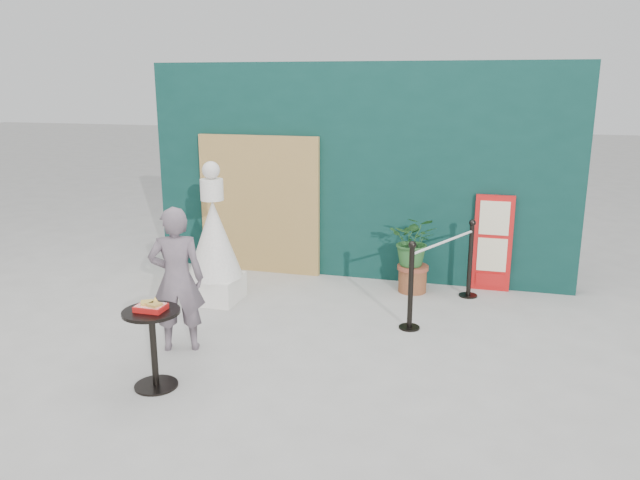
% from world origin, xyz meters
% --- Properties ---
extents(ground, '(60.00, 60.00, 0.00)m').
position_xyz_m(ground, '(0.00, 0.00, 0.00)').
color(ground, '#ADAAA5').
rests_on(ground, ground).
extents(back_wall, '(6.00, 0.30, 3.00)m').
position_xyz_m(back_wall, '(0.00, 3.15, 1.50)').
color(back_wall, '#0A2E2A').
rests_on(back_wall, ground).
extents(bamboo_fence, '(1.80, 0.08, 2.00)m').
position_xyz_m(bamboo_fence, '(-1.40, 2.94, 1.00)').
color(bamboo_fence, tan).
rests_on(bamboo_fence, ground).
extents(woman, '(0.66, 0.56, 1.53)m').
position_xyz_m(woman, '(-1.23, 0.11, 0.77)').
color(woman, slate).
rests_on(woman, ground).
extents(menu_board, '(0.50, 0.07, 1.30)m').
position_xyz_m(menu_board, '(1.90, 2.95, 0.65)').
color(menu_board, red).
rests_on(menu_board, ground).
extents(statue, '(0.70, 0.70, 1.80)m').
position_xyz_m(statue, '(-1.49, 1.58, 0.73)').
color(statue, white).
rests_on(statue, ground).
extents(cafe_table, '(0.52, 0.52, 0.75)m').
position_xyz_m(cafe_table, '(-1.05, -0.72, 0.50)').
color(cafe_table, black).
rests_on(cafe_table, ground).
extents(food_basket, '(0.26, 0.19, 0.11)m').
position_xyz_m(food_basket, '(-1.04, -0.72, 0.79)').
color(food_basket, red).
rests_on(food_basket, cafe_table).
extents(planter, '(0.62, 0.53, 1.05)m').
position_xyz_m(planter, '(0.90, 2.60, 0.61)').
color(planter, brown).
rests_on(planter, ground).
extents(stanchion_barrier, '(0.84, 1.54, 1.03)m').
position_xyz_m(stanchion_barrier, '(1.33, 1.96, 0.49)').
color(stanchion_barrier, black).
rests_on(stanchion_barrier, ground).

